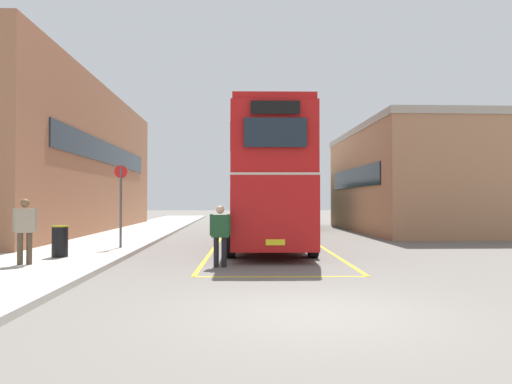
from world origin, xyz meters
The scene contains 11 objects.
ground_plane centered at (0.00, 14.40, 0.00)m, with size 135.60×135.60×0.00m, color #66605B.
sidewalk_left centered at (-6.50, 16.80, 0.07)m, with size 4.00×57.60×0.14m, color #B2ADA3.
brick_building_left centered at (-10.65, 19.79, 3.89)m, with size 5.16×23.33×7.77m.
depot_building_right centered at (9.33, 20.79, 2.95)m, with size 7.78×14.39×5.88m.
double_decker_bus centered at (-0.06, 10.72, 2.51)m, with size 2.96×10.02×4.75m.
single_deck_bus centered at (2.58, 24.72, 1.64)m, with size 3.37×8.49×3.02m.
pedestrian_boarding centered at (-1.65, 5.51, 0.93)m, with size 0.55×0.24×1.62m.
pedestrian_waiting_near centered at (-6.55, 5.11, 1.10)m, with size 0.52×0.39×1.66m.
litter_bin centered at (-6.27, 6.84, 0.59)m, with size 0.47×0.47×0.90m.
bus_stop_sign centered at (-5.20, 9.69, 1.83)m, with size 0.44×0.11×2.83m.
bay_marking_yellow centered at (-0.08, 8.84, 0.00)m, with size 4.44×12.05×0.01m.
Camera 1 is at (-1.22, -7.85, 1.76)m, focal length 35.50 mm.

